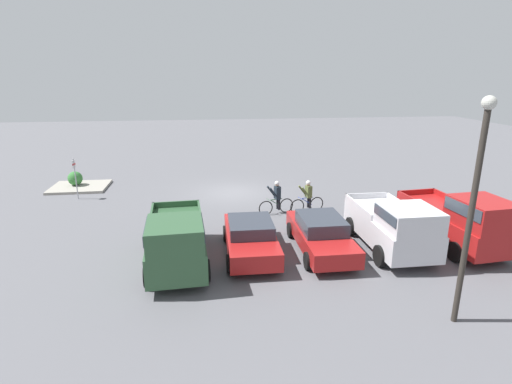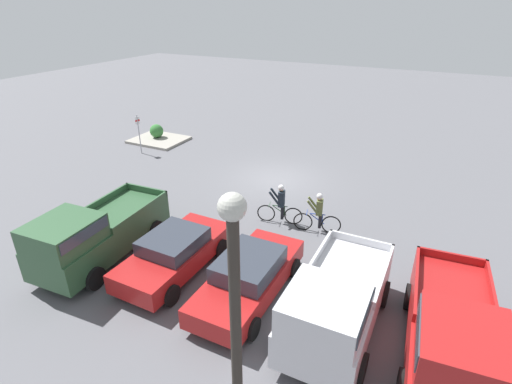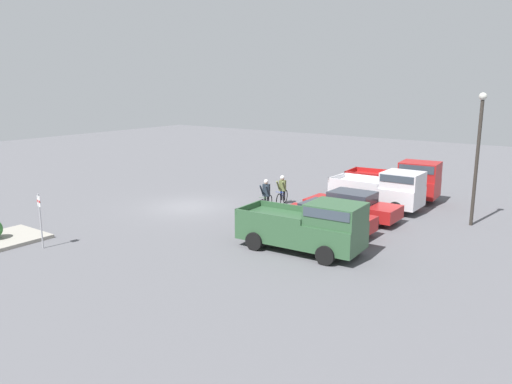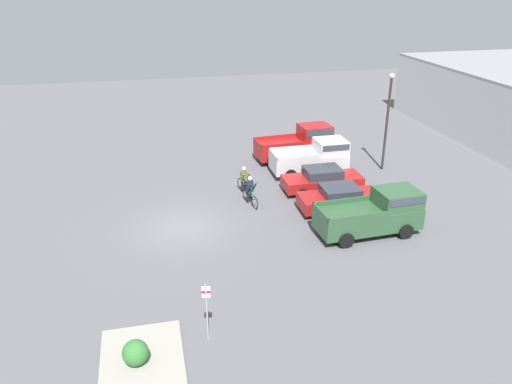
{
  "view_description": "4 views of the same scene",
  "coord_description": "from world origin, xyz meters",
  "px_view_note": "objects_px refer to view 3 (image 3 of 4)",
  "views": [
    {
      "loc": [
        1.59,
        22.8,
        6.81
      ],
      "look_at": [
        -0.86,
        4.06,
        1.2
      ],
      "focal_mm": 28.0,
      "sensor_mm": 36.0,
      "label": 1
    },
    {
      "loc": [
        -7.44,
        17.26,
        8.33
      ],
      "look_at": [
        -0.86,
        4.06,
        1.2
      ],
      "focal_mm": 28.0,
      "sensor_mm": 36.0,
      "label": 2
    },
    {
      "loc": [
        19.6,
        18.91,
        6.73
      ],
      "look_at": [
        -0.86,
        4.06,
        1.2
      ],
      "focal_mm": 35.0,
      "sensor_mm": 36.0,
      "label": 3
    },
    {
      "loc": [
        22.96,
        -1.4,
        11.95
      ],
      "look_at": [
        -0.86,
        4.06,
        1.2
      ],
      "focal_mm": 35.0,
      "sensor_mm": 36.0,
      "label": 4
    }
  ],
  "objects_px": {
    "pickup_truck_2": "(310,226)",
    "fire_lane_sign": "(40,216)",
    "lamppost": "(478,149)",
    "pickup_truck_1": "(383,190)",
    "sedan_1": "(325,218)",
    "pickup_truck_0": "(401,180)",
    "cyclist_1": "(282,190)",
    "cyclist_0": "(266,195)",
    "sedan_0": "(352,206)"
  },
  "relations": [
    {
      "from": "pickup_truck_1",
      "to": "sedan_1",
      "type": "xyz_separation_m",
      "value": [
        5.6,
        -0.5,
        -0.4
      ]
    },
    {
      "from": "pickup_truck_2",
      "to": "pickup_truck_0",
      "type": "bearing_deg",
      "value": -178.19
    },
    {
      "from": "pickup_truck_2",
      "to": "lamppost",
      "type": "distance_m",
      "value": 9.53
    },
    {
      "from": "sedan_1",
      "to": "lamppost",
      "type": "xyz_separation_m",
      "value": [
        -5.28,
        5.14,
        3.01
      ]
    },
    {
      "from": "pickup_truck_0",
      "to": "fire_lane_sign",
      "type": "height_order",
      "value": "pickup_truck_0"
    },
    {
      "from": "pickup_truck_1",
      "to": "sedan_0",
      "type": "bearing_deg",
      "value": -9.68
    },
    {
      "from": "pickup_truck_0",
      "to": "pickup_truck_2",
      "type": "bearing_deg",
      "value": 1.81
    },
    {
      "from": "sedan_1",
      "to": "cyclist_0",
      "type": "xyz_separation_m",
      "value": [
        -1.86,
        -4.58,
        0.12
      ]
    },
    {
      "from": "pickup_truck_2",
      "to": "cyclist_0",
      "type": "relative_size",
      "value": 2.84
    },
    {
      "from": "cyclist_0",
      "to": "sedan_0",
      "type": "bearing_deg",
      "value": 101.58
    },
    {
      "from": "pickup_truck_0",
      "to": "pickup_truck_2",
      "type": "height_order",
      "value": "pickup_truck_0"
    },
    {
      "from": "pickup_truck_2",
      "to": "cyclist_1",
      "type": "relative_size",
      "value": 2.85
    },
    {
      "from": "sedan_1",
      "to": "cyclist_1",
      "type": "bearing_deg",
      "value": -127.05
    },
    {
      "from": "pickup_truck_0",
      "to": "fire_lane_sign",
      "type": "distance_m",
      "value": 19.44
    },
    {
      "from": "pickup_truck_0",
      "to": "sedan_0",
      "type": "distance_m",
      "value": 5.68
    },
    {
      "from": "sedan_0",
      "to": "pickup_truck_2",
      "type": "xyz_separation_m",
      "value": [
        5.58,
        0.76,
        0.4
      ]
    },
    {
      "from": "sedan_1",
      "to": "lamppost",
      "type": "bearing_deg",
      "value": 135.78
    },
    {
      "from": "pickup_truck_0",
      "to": "cyclist_0",
      "type": "relative_size",
      "value": 2.9
    },
    {
      "from": "cyclist_1",
      "to": "lamppost",
      "type": "xyz_separation_m",
      "value": [
        -1.82,
        9.72,
        2.91
      ]
    },
    {
      "from": "pickup_truck_1",
      "to": "cyclist_0",
      "type": "height_order",
      "value": "pickup_truck_1"
    },
    {
      "from": "pickup_truck_0",
      "to": "cyclist_0",
      "type": "bearing_deg",
      "value": -37.25
    },
    {
      "from": "sedan_0",
      "to": "cyclist_1",
      "type": "xyz_separation_m",
      "value": [
        -0.66,
        -4.6,
        0.1
      ]
    },
    {
      "from": "sedan_1",
      "to": "cyclist_0",
      "type": "distance_m",
      "value": 4.95
    },
    {
      "from": "pickup_truck_0",
      "to": "sedan_0",
      "type": "bearing_deg",
      "value": -4.14
    },
    {
      "from": "pickup_truck_1",
      "to": "sedan_0",
      "type": "xyz_separation_m",
      "value": [
        2.8,
        -0.48,
        -0.4
      ]
    },
    {
      "from": "fire_lane_sign",
      "to": "lamppost",
      "type": "height_order",
      "value": "lamppost"
    },
    {
      "from": "cyclist_1",
      "to": "fire_lane_sign",
      "type": "bearing_deg",
      "value": -17.38
    },
    {
      "from": "pickup_truck_2",
      "to": "fire_lane_sign",
      "type": "height_order",
      "value": "fire_lane_sign"
    },
    {
      "from": "pickup_truck_0",
      "to": "cyclist_1",
      "type": "distance_m",
      "value": 7.07
    },
    {
      "from": "pickup_truck_1",
      "to": "fire_lane_sign",
      "type": "bearing_deg",
      "value": -31.71
    },
    {
      "from": "sedan_0",
      "to": "cyclist_0",
      "type": "distance_m",
      "value": 4.7
    },
    {
      "from": "pickup_truck_1",
      "to": "cyclist_1",
      "type": "relative_size",
      "value": 2.62
    },
    {
      "from": "pickup_truck_1",
      "to": "sedan_0",
      "type": "relative_size",
      "value": 1.03
    },
    {
      "from": "pickup_truck_1",
      "to": "cyclist_1",
      "type": "bearing_deg",
      "value": -67.14
    },
    {
      "from": "lamppost",
      "to": "cyclist_1",
      "type": "bearing_deg",
      "value": -79.4
    },
    {
      "from": "pickup_truck_1",
      "to": "cyclist_0",
      "type": "distance_m",
      "value": 6.32
    },
    {
      "from": "sedan_1",
      "to": "cyclist_1",
      "type": "height_order",
      "value": "cyclist_1"
    },
    {
      "from": "pickup_truck_0",
      "to": "fire_lane_sign",
      "type": "relative_size",
      "value": 2.3
    },
    {
      "from": "lamppost",
      "to": "pickup_truck_1",
      "type": "bearing_deg",
      "value": -93.95
    },
    {
      "from": "cyclist_0",
      "to": "cyclist_1",
      "type": "relative_size",
      "value": 1.0
    },
    {
      "from": "sedan_0",
      "to": "lamppost",
      "type": "distance_m",
      "value": 6.44
    },
    {
      "from": "pickup_truck_2",
      "to": "cyclist_1",
      "type": "distance_m",
      "value": 8.23
    },
    {
      "from": "pickup_truck_1",
      "to": "sedan_1",
      "type": "height_order",
      "value": "pickup_truck_1"
    },
    {
      "from": "sedan_1",
      "to": "pickup_truck_2",
      "type": "xyz_separation_m",
      "value": [
        2.78,
        0.78,
        0.4
      ]
    },
    {
      "from": "cyclist_0",
      "to": "fire_lane_sign",
      "type": "xyz_separation_m",
      "value": [
        10.72,
        -3.86,
        0.57
      ]
    },
    {
      "from": "cyclist_1",
      "to": "fire_lane_sign",
      "type": "relative_size",
      "value": 0.79
    },
    {
      "from": "pickup_truck_1",
      "to": "cyclist_1",
      "type": "xyz_separation_m",
      "value": [
        2.14,
        -5.08,
        -0.3
      ]
    },
    {
      "from": "sedan_0",
      "to": "pickup_truck_2",
      "type": "bearing_deg",
      "value": 7.78
    },
    {
      "from": "lamppost",
      "to": "fire_lane_sign",
      "type": "bearing_deg",
      "value": -43.84
    },
    {
      "from": "pickup_truck_2",
      "to": "sedan_1",
      "type": "bearing_deg",
      "value": -164.32
    }
  ]
}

